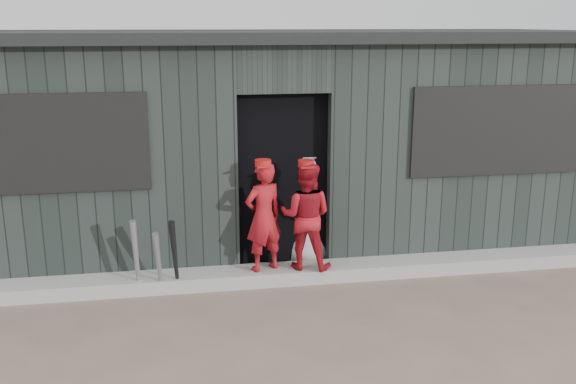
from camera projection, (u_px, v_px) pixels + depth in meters
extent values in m
plane|color=brown|center=(325.00, 365.00, 5.24)|extent=(80.00, 80.00, 0.00)
cube|color=gray|center=(288.00, 274.00, 6.96)|extent=(8.00, 0.36, 0.15)
cone|color=gray|center=(136.00, 258.00, 6.48)|extent=(0.09, 0.22, 0.83)
cone|color=gray|center=(159.00, 263.00, 6.49)|extent=(0.10, 0.25, 0.71)
cone|color=black|center=(175.00, 257.00, 6.48)|extent=(0.11, 0.35, 0.84)
imported|color=maroon|center=(264.00, 217.00, 6.74)|extent=(0.51, 0.43, 1.18)
imported|color=#A2141E|center=(306.00, 216.00, 6.80)|extent=(0.68, 0.61, 1.16)
imported|color=silver|center=(307.00, 210.00, 7.29)|extent=(0.66, 0.45, 1.31)
cube|color=black|center=(266.00, 144.00, 8.27)|extent=(7.60, 2.70, 2.20)
cube|color=#252C29|center=(67.00, 171.00, 6.56)|extent=(3.50, 0.20, 2.50)
cube|color=#272F2C|center=(478.00, 156.00, 7.29)|extent=(3.50, 0.20, 2.50)
cube|color=#272E2C|center=(283.00, 69.00, 6.67)|extent=(1.00, 0.20, 0.50)
cube|color=#29302D|center=(544.00, 132.00, 8.89)|extent=(0.20, 3.00, 2.50)
cube|color=#2B3330|center=(253.00, 124.00, 9.59)|extent=(8.00, 0.20, 2.50)
cube|color=black|center=(265.00, 36.00, 7.92)|extent=(8.30, 3.30, 0.12)
cube|color=black|center=(46.00, 144.00, 6.34)|extent=(2.00, 0.04, 1.00)
cube|color=black|center=(498.00, 131.00, 7.12)|extent=(2.00, 0.04, 1.00)
cube|color=black|center=(244.00, 149.00, 7.13)|extent=(0.25, 0.25, 0.96)
cube|color=black|center=(275.00, 149.00, 7.42)|extent=(0.21, 0.17, 0.84)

